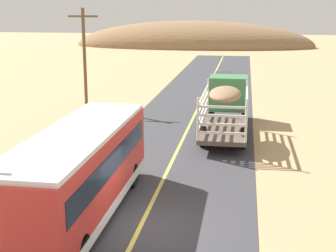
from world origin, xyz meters
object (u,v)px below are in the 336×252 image
object	(u,v)px
bus	(80,172)
power_pole_mid	(84,55)
car_far	(223,81)
livestock_truck	(227,99)

from	to	relation	value
bus	power_pole_mid	size ratio (longest dim) A/B	1.37
car_far	power_pole_mid	distance (m)	14.61
livestock_truck	car_far	world-z (taller)	livestock_truck
bus	power_pole_mid	bearing A→B (deg)	107.95
livestock_truck	power_pole_mid	xyz separation A→B (m)	(-10.64, 4.43, 2.15)
power_pole_mid	car_far	bearing A→B (deg)	46.76
livestock_truck	car_far	distance (m)	14.87
car_far	bus	bearing A→B (deg)	-97.22
car_far	power_pole_mid	bearing A→B (deg)	-133.24
livestock_truck	bus	size ratio (longest dim) A/B	0.97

